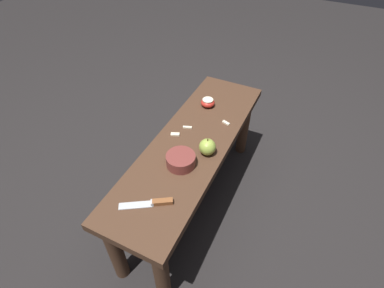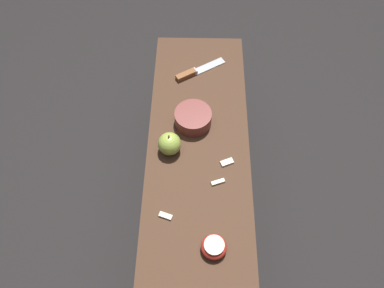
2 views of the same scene
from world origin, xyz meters
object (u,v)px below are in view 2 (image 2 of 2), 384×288
(apple_whole, at_px, (169,144))
(apple_cut, at_px, (214,247))
(bowl, at_px, (193,118))
(knife, at_px, (193,72))
(wooden_bench, at_px, (198,172))

(apple_whole, height_order, apple_cut, apple_whole)
(apple_cut, relative_size, bowl, 0.58)
(knife, xyz_separation_m, apple_whole, (0.36, -0.07, 0.03))
(wooden_bench, bearing_deg, apple_cut, 9.22)
(wooden_bench, height_order, bowl, bowl)
(bowl, bearing_deg, apple_cut, 8.62)
(knife, distance_m, bowl, 0.24)
(knife, relative_size, bowl, 1.50)
(knife, relative_size, apple_cut, 2.59)
(wooden_bench, bearing_deg, apple_whole, -110.70)
(knife, bearing_deg, apple_whole, -133.39)
(wooden_bench, distance_m, bowl, 0.20)
(knife, distance_m, apple_whole, 0.36)
(knife, bearing_deg, bowl, -120.76)
(knife, height_order, apple_whole, apple_whole)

